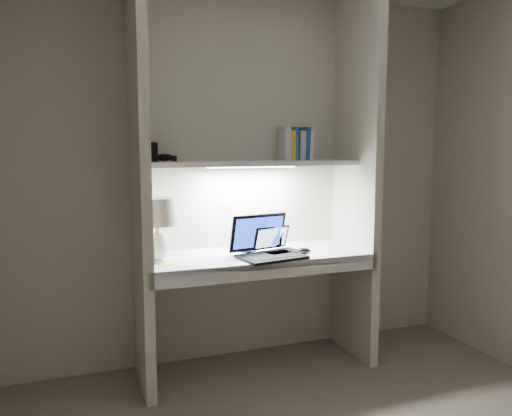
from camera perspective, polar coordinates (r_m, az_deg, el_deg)
name	(u,v)px	position (r m, az deg, el deg)	size (l,w,h in m)	color
back_wall	(243,177)	(3.43, -1.51, 3.56)	(3.20, 0.01, 2.50)	beige
alcove_panel_left	(140,182)	(3.00, -13.13, 2.88)	(0.06, 0.55, 2.50)	beige
alcove_panel_right	(356,177)	(3.49, 11.40, 3.48)	(0.06, 0.55, 2.50)	beige
desk	(257,256)	(3.25, 0.07, -5.56)	(1.40, 0.55, 0.04)	white
desk_apron	(272,270)	(3.02, 1.79, -7.12)	(1.46, 0.03, 0.10)	silver
shelf	(252,163)	(3.26, -0.50, 5.14)	(1.40, 0.36, 0.03)	silver
strip_light	(252,167)	(3.26, -0.50, 4.75)	(0.60, 0.04, 0.01)	white
table_lamp	(157,219)	(3.01, -11.23, -1.25)	(0.26, 0.26, 0.39)	white
laptop_main	(266,247)	(3.15, 1.19, -4.51)	(0.44, 0.40, 0.26)	black
laptop_netbook	(278,247)	(3.24, 2.51, -4.50)	(0.31, 0.29, 0.17)	black
speaker	(251,238)	(3.40, -0.62, -3.43)	(0.10, 0.07, 0.14)	silver
mouse	(303,251)	(3.26, 5.43, -4.86)	(0.10, 0.06, 0.04)	black
cable_coil	(249,250)	(3.31, -0.79, -4.84)	(0.10, 0.10, 0.01)	black
sticky_note	(167,264)	(2.99, -10.14, -6.35)	(0.07, 0.07, 0.00)	yellow
book_row	(295,145)	(3.48, 4.48, 7.24)	(0.21, 0.15, 0.23)	white
shelf_box	(152,152)	(3.14, -11.78, 6.28)	(0.07, 0.05, 0.12)	black
shelf_gadget	(164,157)	(3.20, -10.42, 5.71)	(0.11, 0.08, 0.05)	black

